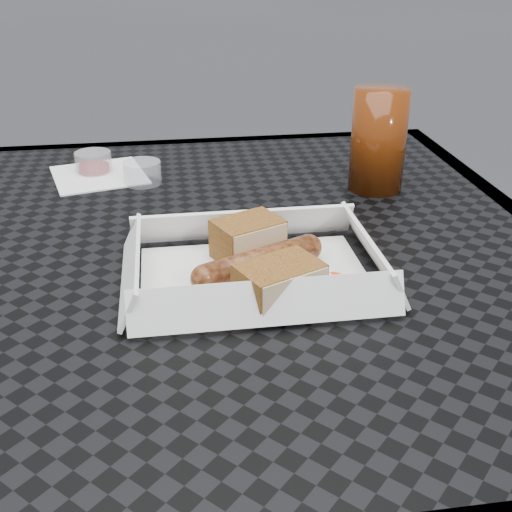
{
  "coord_description": "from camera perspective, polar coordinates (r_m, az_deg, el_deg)",
  "views": [
    {
      "loc": [
        -0.03,
        -0.63,
        1.05
      ],
      "look_at": [
        0.05,
        -0.09,
        0.78
      ],
      "focal_mm": 45.0,
      "sensor_mm": 36.0,
      "label": 1
    }
  ],
  "objects": [
    {
      "name": "bread_far",
      "position": [
        0.58,
        2.09,
        -2.43
      ],
      "size": [
        0.09,
        0.07,
        0.04
      ],
      "primitive_type": "cube",
      "rotation": [
        0.0,
        0.0,
        0.43
      ],
      "color": "brown",
      "rests_on": "food_tray"
    },
    {
      "name": "drink_glass",
      "position": [
        0.85,
        10.83,
        10.09
      ],
      "size": [
        0.07,
        0.07,
        0.13
      ],
      "primitive_type": "cylinder",
      "color": "#501E06",
      "rests_on": "patio_table"
    },
    {
      "name": "patio_table",
      "position": [
        0.73,
        -4.64,
        -4.39
      ],
      "size": [
        0.8,
        0.8,
        0.74
      ],
      "color": "black",
      "rests_on": "ground"
    },
    {
      "name": "food_tray",
      "position": [
        0.63,
        -0.13,
        -1.86
      ],
      "size": [
        0.22,
        0.15,
        0.0
      ],
      "primitive_type": "cube",
      "color": "white",
      "rests_on": "patio_table"
    },
    {
      "name": "napkin",
      "position": [
        0.92,
        -13.78,
        7.0
      ],
      "size": [
        0.15,
        0.15,
        0.0
      ],
      "primitive_type": "cube",
      "rotation": [
        0.0,
        0.0,
        0.24
      ],
      "color": "white",
      "rests_on": "patio_table"
    },
    {
      "name": "veg_garnish",
      "position": [
        0.61,
        6.71,
        -2.89
      ],
      "size": [
        0.03,
        0.03,
        0.0
      ],
      "color": "#F8390A",
      "rests_on": "food_tray"
    },
    {
      "name": "bread_near",
      "position": [
        0.65,
        -0.73,
        1.52
      ],
      "size": [
        0.08,
        0.07,
        0.04
      ],
      "primitive_type": "cube",
      "rotation": [
        0.0,
        0.0,
        0.43
      ],
      "color": "brown",
      "rests_on": "food_tray"
    },
    {
      "name": "condiment_cup_sauce",
      "position": [
        0.93,
        -14.25,
        8.04
      ],
      "size": [
        0.05,
        0.05,
        0.03
      ],
      "primitive_type": "cylinder",
      "color": "maroon",
      "rests_on": "patio_table"
    },
    {
      "name": "bratwurst",
      "position": [
        0.62,
        0.27,
        -0.56
      ],
      "size": [
        0.14,
        0.08,
        0.03
      ],
      "rotation": [
        0.0,
        0.0,
        0.43
      ],
      "color": "brown",
      "rests_on": "food_tray"
    },
    {
      "name": "condiment_cup_empty",
      "position": [
        0.88,
        -10.07,
        7.31
      ],
      "size": [
        0.05,
        0.05,
        0.03
      ],
      "primitive_type": "cylinder",
      "color": "silver",
      "rests_on": "patio_table"
    }
  ]
}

